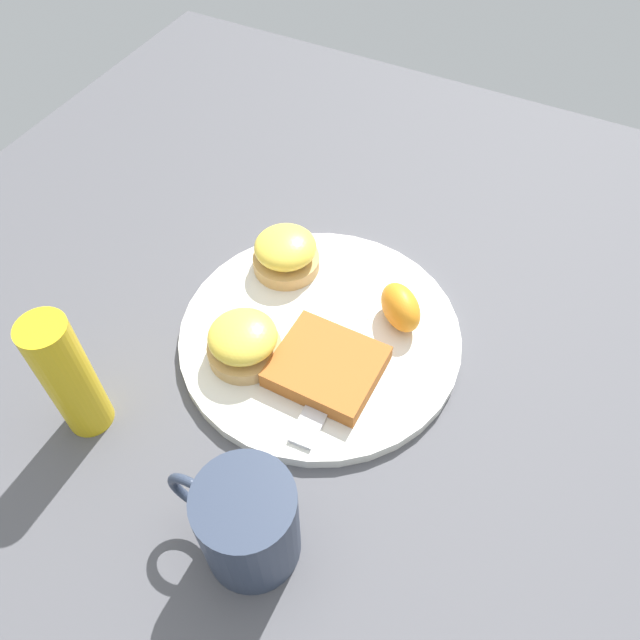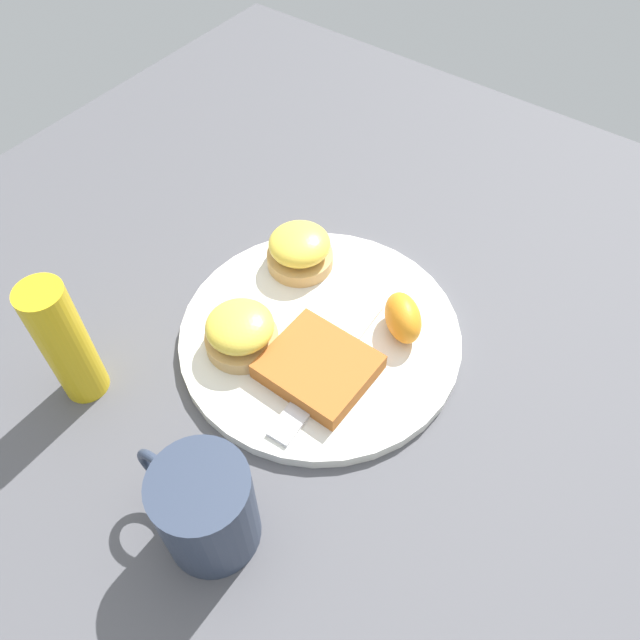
% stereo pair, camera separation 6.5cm
% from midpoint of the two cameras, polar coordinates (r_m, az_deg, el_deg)
% --- Properties ---
extents(ground_plane, '(1.10, 1.10, 0.00)m').
position_cam_midpoint_polar(ground_plane, '(0.67, 2.74, -1.96)').
color(ground_plane, '#4C4C51').
extents(plate, '(0.30, 0.30, 0.01)m').
position_cam_midpoint_polar(plate, '(0.67, 2.77, -1.60)').
color(plate, silver).
rests_on(plate, ground_plane).
extents(sandwich_benedict_left, '(0.08, 0.08, 0.05)m').
position_cam_midpoint_polar(sandwich_benedict_left, '(0.71, 0.75, 6.31)').
color(sandwich_benedict_left, tan).
rests_on(sandwich_benedict_left, plate).
extents(sandwich_benedict_right, '(0.08, 0.08, 0.05)m').
position_cam_midpoint_polar(sandwich_benedict_right, '(0.64, -4.40, -1.25)').
color(sandwich_benedict_right, tan).
rests_on(sandwich_benedict_right, plate).
extents(hashbrown_patty, '(0.10, 0.09, 0.02)m').
position_cam_midpoint_polar(hashbrown_patty, '(0.62, 2.82, -4.48)').
color(hashbrown_patty, '#AB5D24').
rests_on(hashbrown_patty, plate).
extents(orange_wedge, '(0.07, 0.07, 0.04)m').
position_cam_midpoint_polar(orange_wedge, '(0.66, 10.40, 0.04)').
color(orange_wedge, orange).
rests_on(orange_wedge, plate).
extents(fork, '(0.03, 0.20, 0.00)m').
position_cam_midpoint_polar(fork, '(0.63, 3.40, -5.42)').
color(fork, silver).
rests_on(fork, plate).
extents(cup, '(0.11, 0.08, 0.10)m').
position_cam_midpoint_polar(cup, '(0.53, -6.90, -16.99)').
color(cup, '#2D384C').
rests_on(cup, ground_plane).
extents(condiment_bottle, '(0.04, 0.04, 0.15)m').
position_cam_midpoint_polar(condiment_bottle, '(0.61, -19.55, -2.20)').
color(condiment_bottle, gold).
rests_on(condiment_bottle, ground_plane).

